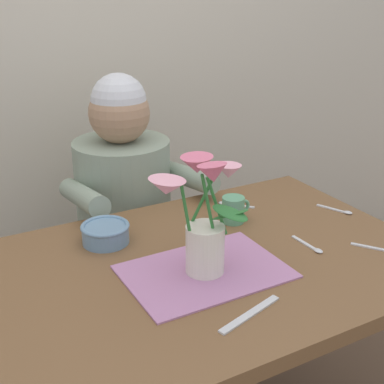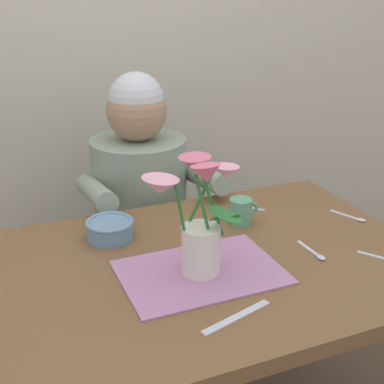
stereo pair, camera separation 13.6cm
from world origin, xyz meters
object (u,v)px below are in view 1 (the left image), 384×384
at_px(dinner_knife, 250,314).
at_px(ceramic_bowl, 105,233).
at_px(coffee_cup, 234,209).
at_px(seated_person, 126,229).
at_px(flower_vase, 202,218).

bearing_deg(dinner_knife, ceramic_bowl, 92.06).
bearing_deg(coffee_cup, seated_person, 111.22).
distance_m(dinner_knife, coffee_cup, 0.48).
distance_m(seated_person, ceramic_bowl, 0.49).
bearing_deg(seated_person, coffee_cup, -65.03).
height_order(ceramic_bowl, coffee_cup, coffee_cup).
distance_m(seated_person, dinner_knife, 0.89).
relative_size(ceramic_bowl, coffee_cup, 1.46).
bearing_deg(ceramic_bowl, flower_vase, -60.63).
xyz_separation_m(seated_person, dinner_knife, (-0.06, -0.87, 0.18)).
bearing_deg(dinner_knife, seated_person, 70.44).
bearing_deg(seated_person, dinner_knife, -89.95).
distance_m(seated_person, flower_vase, 0.74).
bearing_deg(dinner_knife, coffee_cup, 45.40).
bearing_deg(coffee_cup, dinner_knife, -118.74).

